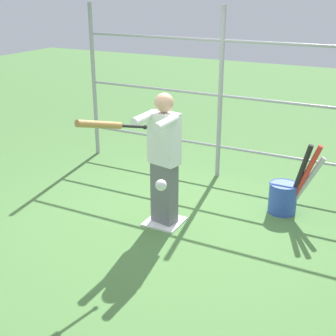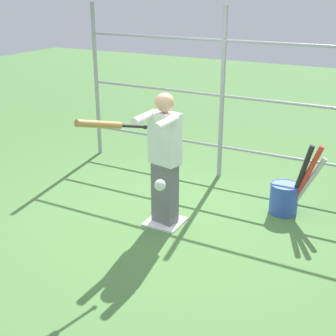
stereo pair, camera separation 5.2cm
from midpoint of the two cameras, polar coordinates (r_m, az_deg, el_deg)
The scene contains 7 objects.
ground_plane at distance 5.38m, azimuth -0.09°, elevation -6.64°, with size 24.00×24.00×0.00m, color #4C7A3D.
home_plate at distance 5.37m, azimuth -0.09°, elevation -6.54°, with size 0.40×0.40×0.02m.
fence_backstop at distance 6.35m, azimuth 6.86°, elevation 8.74°, with size 4.20×0.06×2.31m.
batter at distance 5.04m, azimuth -0.18°, elevation 1.44°, with size 0.38×0.56×1.50m.
baseball_bat_swinging at distance 4.24m, azimuth -7.28°, elevation 5.26°, with size 0.27×0.81×0.26m.
softball_in_flight at distance 3.88m, azimuth -0.59°, elevation -2.10°, with size 0.10×0.10×0.10m.
bat_bucket at distance 5.67m, azimuth 14.60°, elevation -3.24°, with size 0.60×0.34×0.90m.
Camera 2 is at (-2.28, 4.17, 2.53)m, focal length 50.00 mm.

